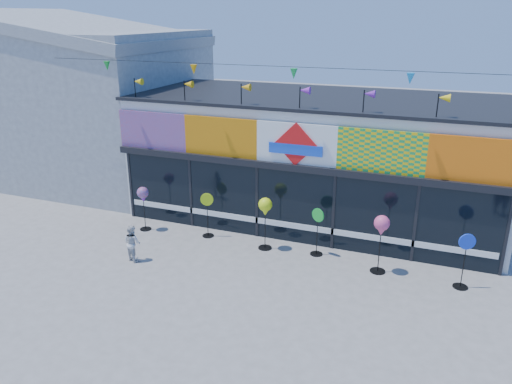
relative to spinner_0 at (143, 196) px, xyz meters
The scene contains 10 objects.
ground 5.55m from the spinner_0, 28.25° to the right, with size 80.00×80.00×0.00m, color slate.
kite_shop 5.91m from the spinner_0, 35.26° to the left, with size 16.00×5.70×5.31m.
neighbour_building 7.15m from the spinner_0, 139.68° to the left, with size 8.18×7.20×6.87m.
spinner_0 is the anchor object (origin of this frame).
spinner_1 2.19m from the spinner_0, ahead, with size 0.40×0.37×1.44m.
spinner_2 4.12m from the spinner_0, ahead, with size 0.41×0.41×1.61m.
spinner_3 5.67m from the spinner_0, ahead, with size 0.38×0.37×1.44m.
spinner_4 7.48m from the spinner_0, ahead, with size 0.42×0.42×1.65m.
spinner_5 9.59m from the spinner_0, ahead, with size 0.41×0.38×1.50m.
child 2.23m from the spinner_0, 66.08° to the right, with size 0.52×0.30×1.06m, color silver.
Camera 1 is at (3.95, -10.05, 6.62)m, focal length 35.00 mm.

